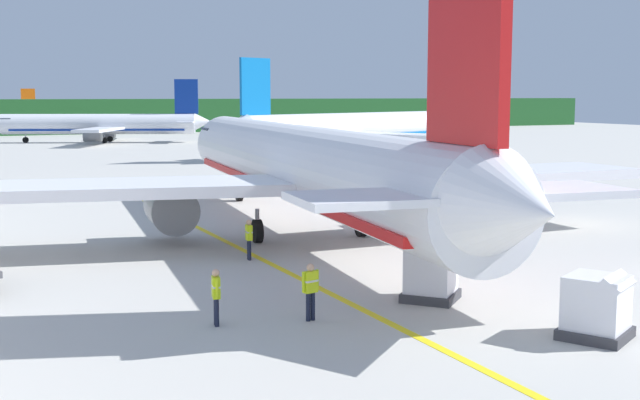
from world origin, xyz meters
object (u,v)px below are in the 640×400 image
(cargo_container_near, at_px, (597,307))
(crew_marshaller, at_px, (310,287))
(cargo_container_mid, at_px, (431,274))
(crew_loader_left, at_px, (216,292))
(airliner_far_taxiway, at_px, (102,125))
(crew_loader_right, at_px, (249,236))
(airliner_distant, at_px, (80,114))
(airliner_mid_apron, at_px, (348,128))
(airliner_foreground, at_px, (304,167))

(cargo_container_near, xyz_separation_m, crew_marshaller, (-6.57, 5.14, 0.14))
(cargo_container_mid, bearing_deg, crew_loader_left, 179.29)
(airliner_far_taxiway, relative_size, crew_loader_left, 17.67)
(crew_loader_left, distance_m, crew_loader_right, 9.88)
(airliner_distant, xyz_separation_m, cargo_container_mid, (-15.81, -173.43, -1.47))
(cargo_container_near, height_order, crew_marshaller, cargo_container_near)
(crew_loader_left, bearing_deg, airliner_mid_apron, 59.76)
(crew_marshaller, bearing_deg, crew_loader_left, 166.09)
(airliner_far_taxiway, bearing_deg, crew_marshaller, -96.84)
(cargo_container_near, bearing_deg, crew_loader_left, 148.09)
(airliner_foreground, distance_m, airliner_far_taxiway, 85.14)
(cargo_container_mid, xyz_separation_m, crew_loader_left, (-7.51, 0.09, 0.14))
(airliner_far_taxiway, height_order, crew_loader_left, airliner_far_taxiway)
(airliner_mid_apron, bearing_deg, airliner_foreground, -119.25)
(airliner_mid_apron, xyz_separation_m, cargo_container_mid, (-28.33, -61.57, -2.14))
(airliner_far_taxiway, relative_size, cargo_container_near, 12.70)
(cargo_container_near, xyz_separation_m, crew_loader_left, (-9.35, 5.82, 0.11))
(airliner_foreground, distance_m, airliner_mid_apron, 55.41)
(airliner_foreground, distance_m, airliner_distant, 160.87)
(cargo_container_near, height_order, crew_loader_left, cargo_container_near)
(cargo_container_near, bearing_deg, airliner_foreground, 91.79)
(airliner_far_taxiway, relative_size, cargo_container_mid, 12.65)
(airliner_foreground, height_order, cargo_container_mid, airliner_foreground)
(crew_loader_left, bearing_deg, airliner_distant, 82.34)
(cargo_container_near, bearing_deg, airliner_mid_apron, 68.52)
(airliner_mid_apron, height_order, cargo_container_mid, airliner_mid_apron)
(crew_marshaller, bearing_deg, cargo_container_mid, 7.18)
(airliner_far_taxiway, distance_m, cargo_container_near, 104.04)
(airliner_foreground, height_order, airliner_distant, airliner_foreground)
(airliner_distant, distance_m, cargo_container_mid, 174.16)
(airliner_mid_apron, height_order, cargo_container_near, airliner_mid_apron)
(cargo_container_near, bearing_deg, crew_loader_right, 108.90)
(cargo_container_near, distance_m, crew_marshaller, 8.34)
(cargo_container_near, distance_m, crew_loader_left, 11.02)
(crew_marshaller, xyz_separation_m, crew_loader_left, (-2.78, 0.69, -0.03))
(airliner_mid_apron, bearing_deg, cargo_container_mid, -114.71)
(crew_marshaller, bearing_deg, cargo_container_near, -38.00)
(airliner_far_taxiway, xyz_separation_m, airliner_distant, (8.69, 75.27, -0.24))
(airliner_far_taxiway, height_order, cargo_container_mid, airliner_far_taxiway)
(crew_loader_left, bearing_deg, crew_loader_right, 64.08)
(airliner_far_taxiway, xyz_separation_m, crew_loader_left, (-14.63, -98.07, -1.57))
(cargo_container_mid, distance_m, crew_loader_right, 9.53)
(airliner_foreground, bearing_deg, cargo_container_mid, -95.40)
(airliner_mid_apron, distance_m, cargo_container_near, 72.35)
(airliner_foreground, relative_size, airliner_mid_apron, 1.17)
(airliner_distant, distance_m, cargo_container_near, 179.71)
(cargo_container_mid, relative_size, crew_marshaller, 1.36)
(airliner_distant, distance_m, crew_loader_left, 174.91)
(airliner_far_taxiway, distance_m, crew_loader_right, 89.79)
(airliner_foreground, distance_m, crew_loader_right, 6.60)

